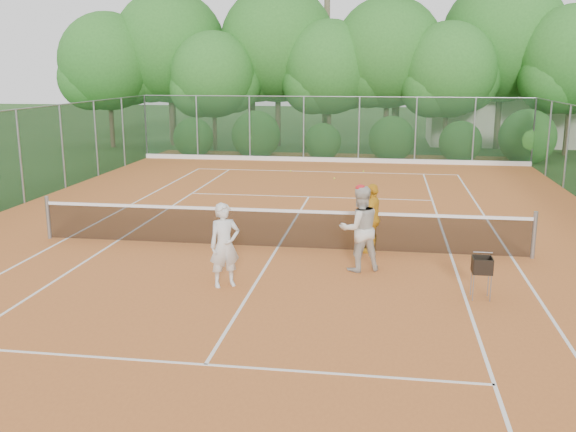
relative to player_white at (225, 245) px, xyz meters
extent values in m
plane|color=#224619|center=(0.57, 2.93, -0.87)|extent=(120.00, 120.00, 0.00)
cube|color=#BB652B|center=(0.57, 2.93, -0.86)|extent=(18.00, 36.00, 0.02)
cube|color=beige|center=(9.57, 26.93, 0.63)|extent=(8.00, 5.00, 3.00)
cylinder|color=gray|center=(-5.37, 2.93, -0.30)|extent=(0.10, 0.10, 1.10)
cylinder|color=gray|center=(6.50, 2.93, -0.30)|extent=(0.10, 0.10, 1.10)
cube|color=black|center=(0.57, 2.93, -0.39)|extent=(11.87, 0.03, 0.86)
cube|color=white|center=(0.57, 2.93, 0.08)|extent=(11.87, 0.04, 0.07)
imported|color=silver|center=(0.00, 0.00, 0.00)|extent=(0.74, 0.67, 1.69)
imported|color=beige|center=(2.59, 1.45, 0.08)|extent=(1.10, 1.00, 1.85)
ellipsoid|color=red|center=(2.59, 1.45, 0.96)|extent=(0.22, 0.22, 0.14)
imported|color=gold|center=(2.83, 2.91, -0.02)|extent=(0.53, 1.01, 1.65)
cylinder|color=gray|center=(4.79, -0.13, -0.59)|extent=(0.02, 0.02, 0.51)
cylinder|color=gray|center=(5.11, 0.18, -0.59)|extent=(0.02, 0.02, 0.51)
cube|color=black|center=(4.95, 0.03, -0.19)|extent=(0.35, 0.35, 0.30)
sphere|color=#B6D431|center=(-0.84, 14.59, -0.81)|extent=(0.07, 0.07, 0.07)
sphere|color=#D3EE37|center=(1.14, 13.03, -0.81)|extent=(0.07, 0.07, 0.07)
sphere|color=#BDCB2F|center=(2.21, 15.01, -0.81)|extent=(0.07, 0.07, 0.07)
cube|color=white|center=(0.57, 14.81, -0.84)|extent=(11.03, 0.06, 0.01)
cube|color=white|center=(-4.92, 2.93, -0.84)|extent=(0.06, 23.77, 0.01)
cube|color=white|center=(6.05, 2.93, -0.84)|extent=(0.06, 23.77, 0.01)
cube|color=white|center=(-3.54, 2.93, -0.84)|extent=(0.06, 23.77, 0.01)
cube|color=white|center=(4.68, 2.93, -0.84)|extent=(0.06, 23.77, 0.01)
cube|color=white|center=(0.57, 9.33, -0.84)|extent=(8.23, 0.06, 0.01)
cube|color=white|center=(0.57, -3.47, -0.84)|extent=(8.23, 0.06, 0.01)
cube|color=white|center=(0.57, 2.93, -0.84)|extent=(0.06, 12.80, 0.01)
cube|color=#19381E|center=(0.57, 17.93, 0.65)|extent=(18.00, 0.02, 3.00)
cylinder|color=gray|center=(-8.43, 17.93, 0.65)|extent=(0.07, 0.07, 3.00)
cylinder|color=gray|center=(9.57, 17.93, 0.65)|extent=(0.07, 0.07, 3.00)
cylinder|color=gray|center=(-8.43, 17.93, 0.65)|extent=(0.07, 0.07, 3.00)
cylinder|color=gray|center=(9.57, 17.93, 0.65)|extent=(0.07, 0.07, 3.00)
cylinder|color=brown|center=(-11.93, 21.93, 1.01)|extent=(0.26, 0.26, 3.75)
sphere|color=#296421|center=(-11.93, 21.93, 3.78)|extent=(5.25, 5.25, 5.25)
cylinder|color=brown|center=(-8.93, 23.43, 1.33)|extent=(0.30, 0.30, 4.40)
sphere|color=#296421|center=(-8.93, 23.43, 4.59)|extent=(6.16, 6.16, 6.16)
cylinder|color=brown|center=(-5.93, 21.43, 0.73)|extent=(0.22, 0.22, 3.20)
sphere|color=#296421|center=(-5.93, 21.43, 3.10)|extent=(4.48, 4.48, 4.48)
cylinder|color=brown|center=(-2.93, 23.93, 1.38)|extent=(0.31, 0.31, 4.50)
sphere|color=#296421|center=(-2.93, 23.93, 4.71)|extent=(6.30, 6.30, 6.30)
cylinder|color=brown|center=(0.07, 22.43, 0.88)|extent=(0.24, 0.24, 3.50)
sphere|color=#296421|center=(0.07, 22.43, 3.47)|extent=(4.90, 4.90, 4.90)
cylinder|color=brown|center=(3.07, 22.93, 1.18)|extent=(0.28, 0.28, 4.10)
sphere|color=#296421|center=(3.07, 22.93, 4.22)|extent=(5.74, 5.74, 5.74)
cylinder|color=brown|center=(6.07, 21.73, 0.83)|extent=(0.23, 0.23, 3.40)
sphere|color=#296421|center=(6.07, 21.73, 3.35)|extent=(4.76, 4.76, 4.76)
cylinder|color=brown|center=(9.07, 24.43, 1.46)|extent=(0.32, 0.32, 4.65)
sphere|color=#296421|center=(9.07, 24.43, 4.90)|extent=(6.51, 6.51, 6.51)
cylinder|color=brown|center=(12.07, 22.13, 1.03)|extent=(0.26, 0.26, 3.80)
sphere|color=#296421|center=(12.07, 22.13, 3.85)|extent=(5.32, 5.32, 5.32)
cone|color=brown|center=(-9.43, 24.93, 5.63)|extent=(0.44, 0.44, 13.00)
cone|color=brown|center=(-4.43, 23.93, 4.63)|extent=(0.44, 0.44, 11.00)
cone|color=brown|center=(-0.43, 25.93, 6.63)|extent=(0.44, 0.44, 15.00)
cone|color=brown|center=(3.57, 23.43, 4.13)|extent=(0.44, 0.44, 10.00)
cone|color=brown|center=(7.57, 25.43, 5.13)|extent=(0.44, 0.44, 12.00)
cone|color=brown|center=(11.57, 26.43, 6.13)|extent=(0.44, 0.44, 14.00)
camera|label=1|loc=(3.07, -11.89, 3.41)|focal=40.00mm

